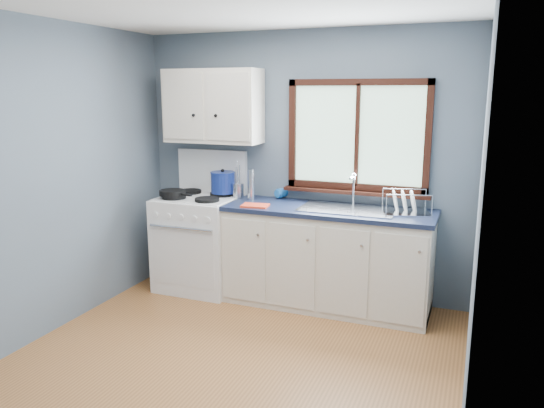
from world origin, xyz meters
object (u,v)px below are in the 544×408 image
at_px(sink, 348,216).
at_px(utensil_crock, 238,190).
at_px(base_cabinets, 327,262).
at_px(gas_range, 200,240).
at_px(stockpot, 223,182).
at_px(skillet, 173,193).
at_px(thermos, 251,185).
at_px(dish_rack, 405,207).

relative_size(sink, utensil_crock, 2.30).
bearing_deg(base_cabinets, gas_range, -179.18).
xyz_separation_m(stockpot, utensil_crock, (0.16, -0.00, -0.07)).
bearing_deg(utensil_crock, gas_range, -159.36).
relative_size(gas_range, skillet, 3.42).
bearing_deg(stockpot, base_cabinets, -6.06).
bearing_deg(base_cabinets, sink, -0.13).
relative_size(gas_range, thermos, 4.61).
height_order(base_cabinets, sink, sink).
bearing_deg(dish_rack, gas_range, 165.51).
distance_m(gas_range, base_cabinets, 1.31).
xyz_separation_m(skillet, utensil_crock, (0.55, 0.29, 0.01)).
distance_m(sink, utensil_crock, 1.14).
distance_m(skillet, stockpot, 0.50).
height_order(gas_range, utensil_crock, gas_range).
distance_m(sink, thermos, 1.00).
xyz_separation_m(base_cabinets, skillet, (-1.50, -0.18, 0.58)).
bearing_deg(dish_rack, stockpot, 161.31).
height_order(base_cabinets, thermos, thermos).
height_order(gas_range, stockpot, gas_range).
bearing_deg(gas_range, base_cabinets, 0.82).
height_order(thermos, dish_rack, thermos).
bearing_deg(utensil_crock, thermos, -10.13).
distance_m(base_cabinets, sink, 0.48).
distance_m(gas_range, thermos, 0.78).
bearing_deg(gas_range, thermos, 11.86).
height_order(gas_range, thermos, gas_range).
bearing_deg(dish_rack, sink, 168.56).
relative_size(skillet, dish_rack, 0.87).
bearing_deg(gas_range, dish_rack, 1.71).
bearing_deg(skillet, stockpot, 51.14).
height_order(skillet, stockpot, stockpot).
height_order(stockpot, dish_rack, stockpot).
bearing_deg(thermos, utensil_crock, 169.87).
xyz_separation_m(sink, dish_rack, (0.49, 0.04, 0.11)).
bearing_deg(gas_range, utensil_crock, 20.64).
xyz_separation_m(gas_range, base_cabinets, (1.31, 0.02, -0.08)).
relative_size(base_cabinets, dish_rack, 4.04).
xyz_separation_m(sink, utensil_crock, (-1.12, 0.12, 0.14)).
bearing_deg(stockpot, dish_rack, -2.49).
bearing_deg(thermos, skillet, -159.49).
bearing_deg(sink, dish_rack, 4.76).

